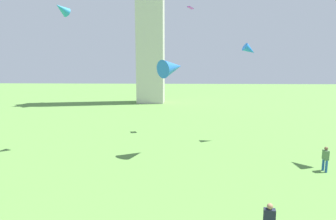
{
  "coord_description": "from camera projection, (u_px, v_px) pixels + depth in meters",
  "views": [
    {
      "loc": [
        0.33,
        -0.73,
        7.04
      ],
      "look_at": [
        -0.6,
        18.18,
        4.15
      ],
      "focal_mm": 30.01,
      "sensor_mm": 36.0,
      "label": 1
    }
  ],
  "objects": [
    {
      "name": "kite_flying_1",
      "position": [
        190.0,
        8.0,
        29.79
      ],
      "size": [
        0.75,
        0.99,
        0.39
      ],
      "rotation": [
        0.0,
        0.0,
        1.84
      ],
      "color": "#BC34D9"
    },
    {
      "name": "person_0",
      "position": [
        325.0,
        157.0,
        19.01
      ],
      "size": [
        0.29,
        0.54,
        1.74
      ],
      "rotation": [
        0.0,
        0.0,
        1.63
      ],
      "color": "#235693",
      "rests_on": "ground_plane"
    },
    {
      "name": "kite_flying_2",
      "position": [
        172.0,
        68.0,
        22.3
      ],
      "size": [
        2.56,
        2.58,
        1.69
      ],
      "rotation": [
        0.0,
        0.0,
        2.37
      ],
      "color": "blue"
    },
    {
      "name": "kite_flying_4",
      "position": [
        250.0,
        50.0,
        26.49
      ],
      "size": [
        1.54,
        1.08,
        1.28
      ],
      "rotation": [
        0.0,
        0.0,
        1.77
      ],
      "color": "blue"
    },
    {
      "name": "kite_flying_3",
      "position": [
        62.0,
        9.0,
        23.0
      ],
      "size": [
        1.34,
        1.59,
        1.21
      ],
      "rotation": [
        0.0,
        0.0,
        5.82
      ],
      "color": "#2787C0"
    }
  ]
}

